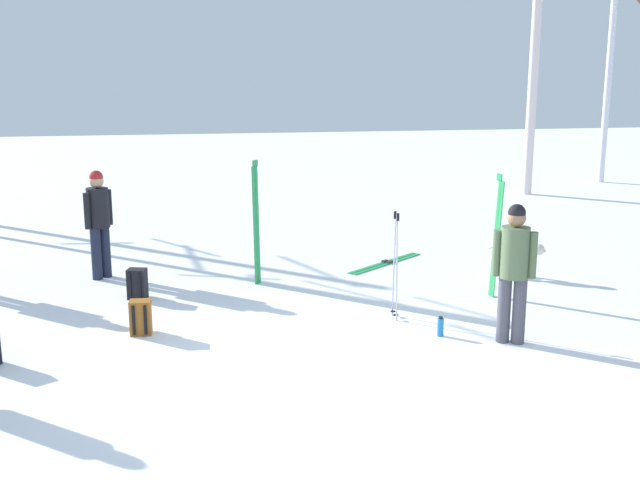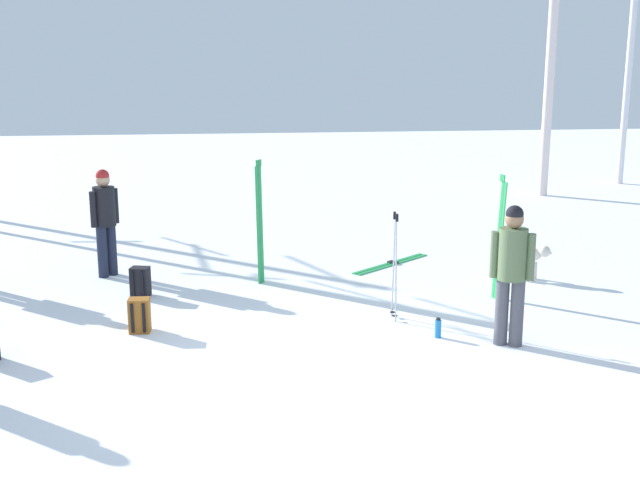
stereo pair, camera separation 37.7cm
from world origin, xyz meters
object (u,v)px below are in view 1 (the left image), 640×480
at_px(backpack_2, 138,284).
at_px(person_2, 99,217).
at_px(ski_pair_planted_0, 256,223).
at_px(person_0, 514,265).
at_px(ski_pair_planted_1, 496,237).
at_px(ski_pair_lying_0, 386,263).
at_px(ski_poles_0, 395,262).
at_px(dog, 519,253).
at_px(backpack_0, 141,318).
at_px(birch_tree_2, 535,48).
at_px(birch_tree_3, 610,61).
at_px(water_bottle_0, 440,327).

bearing_deg(backpack_2, person_2, 116.99).
relative_size(ski_pair_planted_0, backpack_2, 4.36).
relative_size(person_0, ski_pair_planted_1, 0.95).
distance_m(person_0, ski_pair_lying_0, 4.14).
bearing_deg(ski_poles_0, ski_pair_planted_0, 130.15).
distance_m(person_2, backpack_2, 1.57).
bearing_deg(dog, ski_pair_lying_0, 147.92).
bearing_deg(person_2, person_0, -36.55).
distance_m(dog, backpack_0, 6.04).
xyz_separation_m(dog, birch_tree_2, (3.49, 7.57, 3.28)).
height_order(ski_pair_planted_0, birch_tree_3, birch_tree_3).
bearing_deg(ski_poles_0, ski_pair_lying_0, 78.07).
height_order(person_2, water_bottle_0, person_2).
bearing_deg(ski_pair_lying_0, backpack_0, -143.21).
bearing_deg(birch_tree_2, ski_pair_planted_0, -136.36).
bearing_deg(dog, person_0, -115.17).
height_order(backpack_2, birch_tree_2, birch_tree_2).
relative_size(ski_pair_lying_0, backpack_2, 3.48).
distance_m(dog, ski_pair_lying_0, 2.24).
height_order(person_0, water_bottle_0, person_0).
bearing_deg(birch_tree_3, backpack_0, -138.23).
bearing_deg(person_0, ski_pair_planted_0, 132.18).
bearing_deg(person_0, ski_pair_planted_1, 74.24).
bearing_deg(person_0, birch_tree_2, 65.11).
bearing_deg(birch_tree_2, backpack_2, -140.53).
distance_m(person_0, backpack_2, 5.34).
bearing_deg(person_0, backpack_2, 150.06).
bearing_deg(dog, person_2, 170.88).
xyz_separation_m(dog, ski_pair_planted_1, (-0.81, -1.00, 0.51)).
height_order(person_2, ski_pair_lying_0, person_2).
xyz_separation_m(person_2, birch_tree_2, (10.01, 6.52, 2.69)).
distance_m(ski_pair_lying_0, birch_tree_3, 12.03).
bearing_deg(person_2, backpack_0, -75.06).
xyz_separation_m(ski_pair_planted_0, ski_poles_0, (1.66, -1.97, -0.18)).
relative_size(person_0, birch_tree_2, 0.24).
xyz_separation_m(ski_pair_lying_0, backpack_2, (-4.03, -1.34, 0.20)).
height_order(person_0, backpack_2, person_0).
distance_m(ski_pair_planted_0, birch_tree_2, 10.88).
relative_size(ski_pair_planted_1, backpack_0, 4.12).
bearing_deg(birch_tree_2, birch_tree_3, 28.59).
relative_size(person_0, backpack_0, 3.90).
relative_size(birch_tree_2, birch_tree_3, 1.10).
height_order(dog, birch_tree_3, birch_tree_3).
xyz_separation_m(ski_pair_planted_1, birch_tree_3, (7.26, 10.18, 2.46)).
xyz_separation_m(ski_pair_planted_1, backpack_0, (-4.97, -0.74, -0.69)).
height_order(person_0, dog, person_0).
height_order(ski_pair_planted_0, birch_tree_2, birch_tree_2).
bearing_deg(person_0, ski_pair_lying_0, 97.89).
distance_m(ski_pair_lying_0, backpack_2, 4.25).
distance_m(ski_pair_planted_0, ski_poles_0, 2.58).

